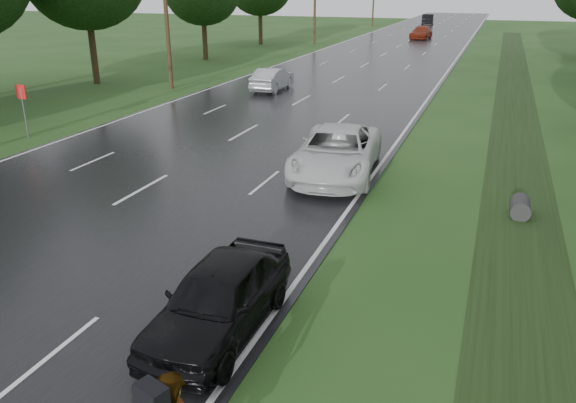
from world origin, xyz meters
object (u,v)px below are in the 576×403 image
(white_pickup, at_px, (336,152))
(silver_sedan, at_px, (272,79))
(dark_sedan, at_px, (219,298))
(road_sign, at_px, (22,100))

(white_pickup, distance_m, silver_sedan, 16.93)
(white_pickup, height_order, dark_sedan, white_pickup)
(road_sign, bearing_deg, dark_sedan, -35.29)
(road_sign, relative_size, silver_sedan, 0.55)
(road_sign, distance_m, white_pickup, 14.03)
(road_sign, distance_m, silver_sedan, 15.56)
(white_pickup, relative_size, silver_sedan, 1.38)
(silver_sedan, bearing_deg, white_pickup, 118.88)
(dark_sedan, xyz_separation_m, silver_sedan, (-8.79, 24.71, -0.02))
(road_sign, distance_m, dark_sedan, 17.79)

